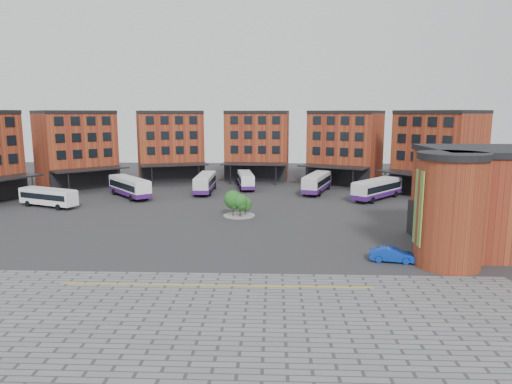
{
  "coord_description": "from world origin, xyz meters",
  "views": [
    {
      "loc": [
        6.72,
        -49.69,
        14.11
      ],
      "look_at": [
        4.47,
        8.52,
        4.0
      ],
      "focal_mm": 32.0,
      "sensor_mm": 36.0,
      "label": 1
    }
  ],
  "objects_px": {
    "bus_d": "(246,180)",
    "bus_f": "(377,189)",
    "tree_island": "(238,202)",
    "bus_a": "(48,196)",
    "bus_b": "(129,187)",
    "bus_c": "(205,183)",
    "bus_e": "(317,182)",
    "blue_car": "(392,255)"
  },
  "relations": [
    {
      "from": "bus_d",
      "to": "tree_island",
      "type": "bearing_deg",
      "value": -97.34
    },
    {
      "from": "bus_a",
      "to": "bus_d",
      "type": "relative_size",
      "value": 0.93
    },
    {
      "from": "bus_c",
      "to": "bus_d",
      "type": "xyz_separation_m",
      "value": [
        6.99,
        4.83,
        -0.14
      ]
    },
    {
      "from": "bus_b",
      "to": "bus_d",
      "type": "xyz_separation_m",
      "value": [
        19.11,
        10.09,
        -0.2
      ]
    },
    {
      "from": "bus_e",
      "to": "bus_a",
      "type": "bearing_deg",
      "value": -142.65
    },
    {
      "from": "bus_d",
      "to": "blue_car",
      "type": "height_order",
      "value": "bus_d"
    },
    {
      "from": "bus_b",
      "to": "bus_f",
      "type": "height_order",
      "value": "bus_f"
    },
    {
      "from": "bus_b",
      "to": "bus_c",
      "type": "relative_size",
      "value": 0.94
    },
    {
      "from": "bus_a",
      "to": "blue_car",
      "type": "xyz_separation_m",
      "value": [
        45.6,
        -24.14,
        -0.98
      ]
    },
    {
      "from": "bus_d",
      "to": "bus_f",
      "type": "bearing_deg",
      "value": -33.39
    },
    {
      "from": "bus_a",
      "to": "blue_car",
      "type": "distance_m",
      "value": 51.6
    },
    {
      "from": "bus_d",
      "to": "bus_f",
      "type": "xyz_separation_m",
      "value": [
        22.42,
        -10.49,
        0.2
      ]
    },
    {
      "from": "bus_c",
      "to": "bus_e",
      "type": "height_order",
      "value": "bus_e"
    },
    {
      "from": "bus_a",
      "to": "bus_f",
      "type": "xyz_separation_m",
      "value": [
        51.3,
        8.18,
        0.14
      ]
    },
    {
      "from": "tree_island",
      "to": "bus_d",
      "type": "distance_m",
      "value": 24.13
    },
    {
      "from": "bus_f",
      "to": "bus_d",
      "type": "bearing_deg",
      "value": -163.33
    },
    {
      "from": "bus_a",
      "to": "bus_d",
      "type": "xyz_separation_m",
      "value": [
        28.88,
        18.66,
        -0.06
      ]
    },
    {
      "from": "tree_island",
      "to": "bus_d",
      "type": "relative_size",
      "value": 0.41
    },
    {
      "from": "bus_d",
      "to": "bus_c",
      "type": "bearing_deg",
      "value": -153.64
    },
    {
      "from": "bus_d",
      "to": "bus_a",
      "type": "bearing_deg",
      "value": -155.45
    },
    {
      "from": "bus_e",
      "to": "bus_f",
      "type": "bearing_deg",
      "value": -15.92
    },
    {
      "from": "bus_a",
      "to": "bus_c",
      "type": "bearing_deg",
      "value": -35.09
    },
    {
      "from": "bus_e",
      "to": "bus_f",
      "type": "xyz_separation_m",
      "value": [
        9.33,
        -6.34,
        -0.02
      ]
    },
    {
      "from": "bus_b",
      "to": "bus_e",
      "type": "relative_size",
      "value": 0.89
    },
    {
      "from": "bus_c",
      "to": "bus_d",
      "type": "bearing_deg",
      "value": 34.11
    },
    {
      "from": "bus_f",
      "to": "blue_car",
      "type": "height_order",
      "value": "bus_f"
    },
    {
      "from": "bus_c",
      "to": "bus_e",
      "type": "xyz_separation_m",
      "value": [
        20.07,
        0.69,
        0.07
      ]
    },
    {
      "from": "bus_a",
      "to": "bus_b",
      "type": "distance_m",
      "value": 13.0
    },
    {
      "from": "bus_b",
      "to": "bus_c",
      "type": "bearing_deg",
      "value": -16.29
    },
    {
      "from": "bus_d",
      "to": "bus_f",
      "type": "distance_m",
      "value": 24.75
    },
    {
      "from": "bus_e",
      "to": "bus_f",
      "type": "relative_size",
      "value": 1.15
    },
    {
      "from": "bus_a",
      "to": "bus_b",
      "type": "xyz_separation_m",
      "value": [
        9.78,
        8.57,
        0.14
      ]
    },
    {
      "from": "bus_b",
      "to": "bus_e",
      "type": "xyz_separation_m",
      "value": [
        32.19,
        5.94,
        0.02
      ]
    },
    {
      "from": "bus_e",
      "to": "blue_car",
      "type": "bearing_deg",
      "value": -66.36
    },
    {
      "from": "tree_island",
      "to": "bus_a",
      "type": "relative_size",
      "value": 0.43
    },
    {
      "from": "bus_b",
      "to": "bus_c",
      "type": "xyz_separation_m",
      "value": [
        12.12,
        5.26,
        -0.05
      ]
    },
    {
      "from": "bus_b",
      "to": "bus_f",
      "type": "bearing_deg",
      "value": -40.29
    },
    {
      "from": "bus_b",
      "to": "bus_e",
      "type": "height_order",
      "value": "bus_e"
    },
    {
      "from": "tree_island",
      "to": "bus_a",
      "type": "height_order",
      "value": "tree_island"
    },
    {
      "from": "bus_d",
      "to": "bus_b",
      "type": "bearing_deg",
      "value": -160.48
    },
    {
      "from": "bus_b",
      "to": "bus_c",
      "type": "height_order",
      "value": "bus_b"
    },
    {
      "from": "tree_island",
      "to": "bus_e",
      "type": "height_order",
      "value": "tree_island"
    }
  ]
}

